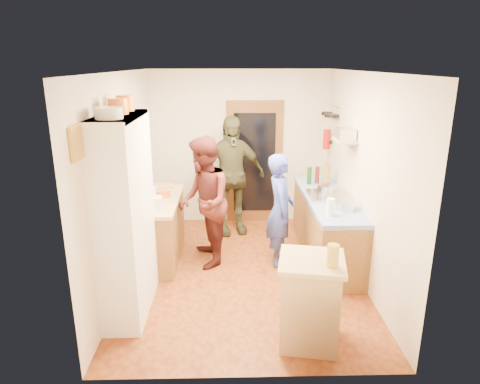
{
  "coord_description": "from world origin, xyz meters",
  "views": [
    {
      "loc": [
        -0.18,
        -5.18,
        2.72
      ],
      "look_at": [
        -0.04,
        0.15,
        1.08
      ],
      "focal_mm": 32.0,
      "sensor_mm": 36.0,
      "label": 1
    }
  ],
  "objects_px": {
    "person_hob": "(283,211)",
    "right_counter_base": "(326,228)",
    "person_left": "(206,201)",
    "person_back": "(231,176)",
    "hutch_body": "(126,217)",
    "island_base": "(310,303)"
  },
  "relations": [
    {
      "from": "island_base",
      "to": "person_left",
      "type": "height_order",
      "value": "person_left"
    },
    {
      "from": "person_left",
      "to": "person_hob",
      "type": "bearing_deg",
      "value": 76.41
    },
    {
      "from": "island_base",
      "to": "person_hob",
      "type": "bearing_deg",
      "value": 92.24
    },
    {
      "from": "person_hob",
      "to": "person_left",
      "type": "xyz_separation_m",
      "value": [
        -1.04,
        0.09,
        0.11
      ]
    },
    {
      "from": "hutch_body",
      "to": "person_back",
      "type": "bearing_deg",
      "value": 62.69
    },
    {
      "from": "person_back",
      "to": "hutch_body",
      "type": "bearing_deg",
      "value": -132.73
    },
    {
      "from": "hutch_body",
      "to": "person_left",
      "type": "xyz_separation_m",
      "value": [
        0.8,
        1.15,
        -0.21
      ]
    },
    {
      "from": "right_counter_base",
      "to": "person_back",
      "type": "distance_m",
      "value": 1.73
    },
    {
      "from": "person_left",
      "to": "hutch_body",
      "type": "bearing_deg",
      "value": -43.39
    },
    {
      "from": "right_counter_base",
      "to": "person_back",
      "type": "height_order",
      "value": "person_back"
    },
    {
      "from": "right_counter_base",
      "to": "person_left",
      "type": "relative_size",
      "value": 1.23
    },
    {
      "from": "island_base",
      "to": "person_hob",
      "type": "xyz_separation_m",
      "value": [
        -0.07,
        1.75,
        0.35
      ]
    },
    {
      "from": "person_left",
      "to": "person_back",
      "type": "bearing_deg",
      "value": 153.25
    },
    {
      "from": "person_left",
      "to": "island_base",
      "type": "bearing_deg",
      "value": 22.38
    },
    {
      "from": "person_left",
      "to": "person_back",
      "type": "relative_size",
      "value": 0.93
    },
    {
      "from": "person_hob",
      "to": "person_back",
      "type": "height_order",
      "value": "person_back"
    },
    {
      "from": "right_counter_base",
      "to": "island_base",
      "type": "xyz_separation_m",
      "value": [
        -0.59,
        -1.99,
        0.01
      ]
    },
    {
      "from": "person_hob",
      "to": "right_counter_base",
      "type": "bearing_deg",
      "value": -68.24
    },
    {
      "from": "person_back",
      "to": "right_counter_base",
      "type": "bearing_deg",
      "value": -50.04
    },
    {
      "from": "hutch_body",
      "to": "person_back",
      "type": "height_order",
      "value": "hutch_body"
    },
    {
      "from": "hutch_body",
      "to": "right_counter_base",
      "type": "height_order",
      "value": "hutch_body"
    },
    {
      "from": "right_counter_base",
      "to": "island_base",
      "type": "relative_size",
      "value": 2.56
    }
  ]
}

